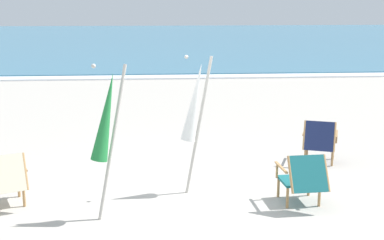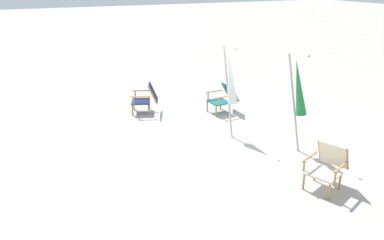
{
  "view_description": "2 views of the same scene",
  "coord_description": "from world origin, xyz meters",
  "views": [
    {
      "loc": [
        -0.63,
        -7.69,
        2.86
      ],
      "look_at": [
        0.05,
        1.04,
        0.89
      ],
      "focal_mm": 50.0,
      "sensor_mm": 36.0,
      "label": 1
    },
    {
      "loc": [
        -7.01,
        4.17,
        3.54
      ],
      "look_at": [
        0.03,
        0.95,
        0.53
      ],
      "focal_mm": 35.0,
      "sensor_mm": 36.0,
      "label": 2
    }
  ],
  "objects": [
    {
      "name": "umbrella_furled_green",
      "position": [
        -1.21,
        -0.88,
        1.37
      ],
      "size": [
        0.54,
        0.38,
        2.09
      ],
      "color": "#B7B2A8",
      "rests_on": "ground"
    },
    {
      "name": "beach_chair_back_right",
      "position": [
        1.49,
        -0.68,
        0.42
      ],
      "size": [
        0.63,
        0.8,
        0.78
      ],
      "color": "#196066",
      "rests_on": "ground"
    },
    {
      "name": "ground_plane",
      "position": [
        0.0,
        0.0,
        0.0
      ],
      "size": [
        80.0,
        80.0,
        0.0
      ],
      "primitive_type": "plane",
      "color": "#B2AAA0"
    },
    {
      "name": "sea",
      "position": [
        0.0,
        32.76,
        0.05
      ],
      "size": [
        80.0,
        40.0,
        0.1
      ],
      "primitive_type": "cube",
      "color": "teal",
      "rests_on": "ground"
    },
    {
      "name": "beach_chair_front_right",
      "position": [
        -2.69,
        -0.43,
        0.43
      ],
      "size": [
        0.8,
        0.88,
        0.8
      ],
      "color": "beige",
      "rests_on": "ground"
    },
    {
      "name": "umbrella_furled_white",
      "position": [
        0.01,
        0.01,
        1.37
      ],
      "size": [
        0.51,
        0.3,
        2.1
      ],
      "color": "#B7B2A8",
      "rests_on": "ground"
    },
    {
      "name": "surf_band",
      "position": [
        0.0,
        12.46,
        0.03
      ],
      "size": [
        80.0,
        1.1,
        0.06
      ],
      "primitive_type": "cube",
      "color": "white",
      "rests_on": "ground"
    },
    {
      "name": "beach_chair_mid_center",
      "position": [
        2.34,
        1.26,
        0.43
      ],
      "size": [
        0.79,
        0.86,
        0.81
      ],
      "color": "#19234C",
      "rests_on": "ground"
    }
  ]
}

